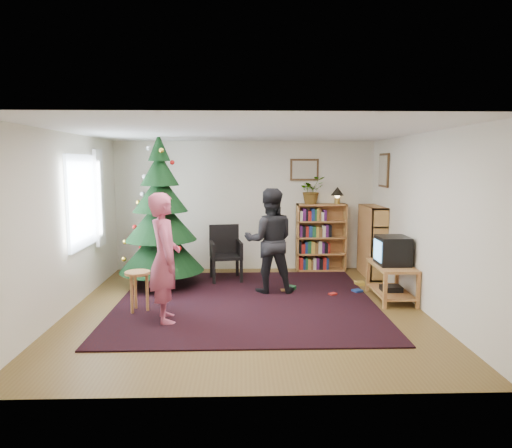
{
  "coord_description": "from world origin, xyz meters",
  "views": [
    {
      "loc": [
        -0.05,
        -6.34,
        2.07
      ],
      "look_at": [
        0.17,
        0.95,
        1.1
      ],
      "focal_mm": 32.0,
      "sensor_mm": 36.0,
      "label": 1
    }
  ],
  "objects_px": {
    "bookshelf_back": "(321,237)",
    "armchair": "(226,250)",
    "christmas_tree": "(161,224)",
    "person_by_chair": "(270,241)",
    "person_standing": "(165,258)",
    "table_lamp": "(337,192)",
    "picture_back": "(304,170)",
    "bookshelf_right": "(372,240)",
    "picture_right": "(384,170)",
    "stool": "(138,281)",
    "tv_stand": "(391,279)",
    "crt_tv": "(392,250)",
    "potted_plant": "(311,190)"
  },
  "relations": [
    {
      "from": "picture_back",
      "to": "bookshelf_right",
      "type": "bearing_deg",
      "value": -26.59
    },
    {
      "from": "bookshelf_right",
      "to": "picture_right",
      "type": "bearing_deg",
      "value": -133.77
    },
    {
      "from": "crt_tv",
      "to": "bookshelf_right",
      "type": "bearing_deg",
      "value": 85.36
    },
    {
      "from": "picture_back",
      "to": "armchair",
      "type": "distance_m",
      "value": 2.21
    },
    {
      "from": "christmas_tree",
      "to": "bookshelf_back",
      "type": "relative_size",
      "value": 1.97
    },
    {
      "from": "christmas_tree",
      "to": "bookshelf_back",
      "type": "height_order",
      "value": "christmas_tree"
    },
    {
      "from": "bookshelf_back",
      "to": "person_standing",
      "type": "bearing_deg",
      "value": -131.74
    },
    {
      "from": "picture_right",
      "to": "bookshelf_back",
      "type": "bearing_deg",
      "value": 149.51
    },
    {
      "from": "picture_right",
      "to": "person_by_chair",
      "type": "bearing_deg",
      "value": -156.49
    },
    {
      "from": "armchair",
      "to": "stool",
      "type": "height_order",
      "value": "armchair"
    },
    {
      "from": "christmas_tree",
      "to": "person_by_chair",
      "type": "relative_size",
      "value": 1.52
    },
    {
      "from": "stool",
      "to": "bookshelf_right",
      "type": "bearing_deg",
      "value": 27.37
    },
    {
      "from": "picture_back",
      "to": "person_by_chair",
      "type": "bearing_deg",
      "value": -115.1
    },
    {
      "from": "christmas_tree",
      "to": "person_by_chair",
      "type": "xyz_separation_m",
      "value": [
        1.8,
        -0.4,
        -0.23
      ]
    },
    {
      "from": "stool",
      "to": "potted_plant",
      "type": "height_order",
      "value": "potted_plant"
    },
    {
      "from": "crt_tv",
      "to": "picture_right",
      "type": "bearing_deg",
      "value": 79.45
    },
    {
      "from": "tv_stand",
      "to": "christmas_tree",
      "type": "bearing_deg",
      "value": 166.43
    },
    {
      "from": "bookshelf_back",
      "to": "armchair",
      "type": "distance_m",
      "value": 1.94
    },
    {
      "from": "tv_stand",
      "to": "person_by_chair",
      "type": "bearing_deg",
      "value": 165.49
    },
    {
      "from": "bookshelf_right",
      "to": "potted_plant",
      "type": "distance_m",
      "value": 1.47
    },
    {
      "from": "crt_tv",
      "to": "tv_stand",
      "type": "bearing_deg",
      "value": -0.0
    },
    {
      "from": "picture_right",
      "to": "christmas_tree",
      "type": "relative_size",
      "value": 0.23
    },
    {
      "from": "bookshelf_back",
      "to": "stool",
      "type": "bearing_deg",
      "value": -140.56
    },
    {
      "from": "christmas_tree",
      "to": "person_by_chair",
      "type": "bearing_deg",
      "value": -12.61
    },
    {
      "from": "armchair",
      "to": "stool",
      "type": "relative_size",
      "value": 1.68
    },
    {
      "from": "picture_right",
      "to": "armchair",
      "type": "bearing_deg",
      "value": -178.62
    },
    {
      "from": "bookshelf_right",
      "to": "picture_back",
      "type": "bearing_deg",
      "value": 63.41
    },
    {
      "from": "tv_stand",
      "to": "crt_tv",
      "type": "distance_m",
      "value": 0.44
    },
    {
      "from": "stool",
      "to": "crt_tv",
      "type": "bearing_deg",
      "value": 7.34
    },
    {
      "from": "tv_stand",
      "to": "armchair",
      "type": "bearing_deg",
      "value": 152.83
    },
    {
      "from": "potted_plant",
      "to": "table_lamp",
      "type": "distance_m",
      "value": 0.5
    },
    {
      "from": "person_standing",
      "to": "christmas_tree",
      "type": "bearing_deg",
      "value": -4.02
    },
    {
      "from": "picture_back",
      "to": "bookshelf_back",
      "type": "relative_size",
      "value": 0.42
    },
    {
      "from": "picture_right",
      "to": "table_lamp",
      "type": "distance_m",
      "value": 1.01
    },
    {
      "from": "picture_back",
      "to": "crt_tv",
      "type": "relative_size",
      "value": 1.12
    },
    {
      "from": "christmas_tree",
      "to": "table_lamp",
      "type": "xyz_separation_m",
      "value": [
        3.18,
        1.1,
        0.45
      ]
    },
    {
      "from": "armchair",
      "to": "table_lamp",
      "type": "distance_m",
      "value": 2.43
    },
    {
      "from": "christmas_tree",
      "to": "bookshelf_right",
      "type": "height_order",
      "value": "christmas_tree"
    },
    {
      "from": "bookshelf_back",
      "to": "bookshelf_right",
      "type": "xyz_separation_m",
      "value": [
        0.87,
        -0.46,
        0.0
      ]
    },
    {
      "from": "bookshelf_back",
      "to": "table_lamp",
      "type": "xyz_separation_m",
      "value": [
        0.3,
        0.0,
        0.86
      ]
    },
    {
      "from": "picture_back",
      "to": "stool",
      "type": "height_order",
      "value": "picture_back"
    },
    {
      "from": "picture_back",
      "to": "bookshelf_back",
      "type": "distance_m",
      "value": 1.33
    },
    {
      "from": "picture_back",
      "to": "bookshelf_right",
      "type": "distance_m",
      "value": 1.85
    },
    {
      "from": "person_standing",
      "to": "person_by_chair",
      "type": "relative_size",
      "value": 1.01
    },
    {
      "from": "picture_back",
      "to": "potted_plant",
      "type": "height_order",
      "value": "picture_back"
    },
    {
      "from": "bookshelf_right",
      "to": "person_by_chair",
      "type": "distance_m",
      "value": 2.22
    },
    {
      "from": "picture_right",
      "to": "bookshelf_right",
      "type": "xyz_separation_m",
      "value": [
        -0.14,
        0.13,
        -1.29
      ]
    },
    {
      "from": "picture_right",
      "to": "christmas_tree",
      "type": "distance_m",
      "value": 4.02
    },
    {
      "from": "table_lamp",
      "to": "picture_back",
      "type": "bearing_deg",
      "value": 167.77
    },
    {
      "from": "person_by_chair",
      "to": "crt_tv",
      "type": "bearing_deg",
      "value": 165.24
    }
  ]
}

